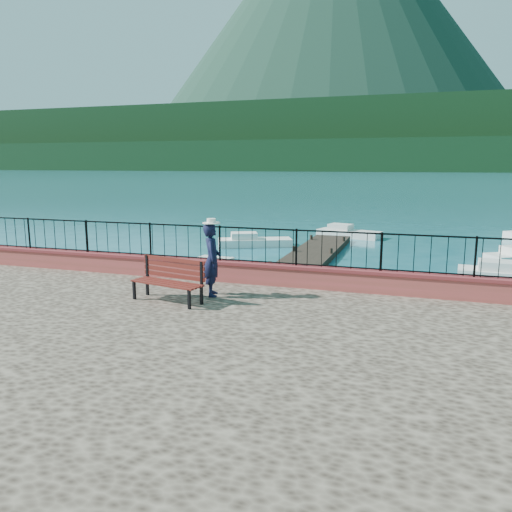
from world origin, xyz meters
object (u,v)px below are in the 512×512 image
Objects in this scene: park_bench at (168,289)px; boat_0 at (227,269)px; person at (212,260)px; boat_4 at (349,231)px; boat_3 at (255,239)px.

boat_0 is at bearing 113.28° from park_bench.
person is 19.59m from boat_4.
boat_3 is (-1.38, 7.71, 0.00)m from boat_0.
park_bench is 1.30m from person.
boat_4 is at bearing 83.95° from boat_0.
person is at bearing -76.42° from boat_4.
boat_4 is at bearing 25.33° from boat_3.
park_bench is 20.43m from boat_4.
park_bench is at bearing -71.68° from boat_0.
person is (0.79, 0.85, 0.60)m from park_bench.
boat_0 is 1.03× the size of boat_4.
park_bench reaches higher than boat_0.
boat_0 is at bearing -87.42° from boat_4.
boat_0 is (-1.47, 7.50, -1.11)m from park_bench.
person is 0.46× the size of boat_3.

